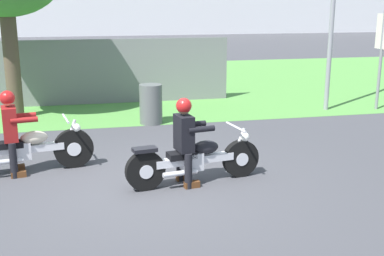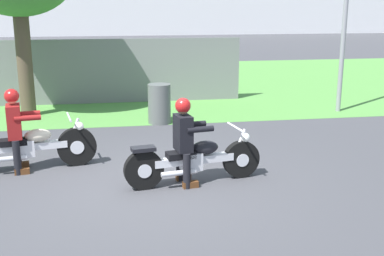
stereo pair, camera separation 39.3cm
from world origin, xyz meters
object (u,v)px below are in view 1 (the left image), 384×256
object	(u,v)px
motorcycle_follow	(24,150)
sign_banner	(382,44)
rider_follow	(11,126)
rider_lead	(185,135)
trash_can	(151,104)
motorcycle_lead	(195,160)

from	to	relation	value
motorcycle_follow	sign_banner	bearing A→B (deg)	11.21
sign_banner	rider_follow	bearing A→B (deg)	-159.54
rider_follow	sign_banner	world-z (taller)	sign_banner
rider_lead	trash_can	distance (m)	4.07
rider_lead	motorcycle_follow	bearing A→B (deg)	147.16
rider_lead	motorcycle_follow	xyz separation A→B (m)	(-2.51, 1.09, -0.40)
sign_banner	trash_can	bearing A→B (deg)	-177.33
rider_lead	motorcycle_follow	distance (m)	2.77
sign_banner	motorcycle_lead	bearing A→B (deg)	-144.04
trash_can	sign_banner	bearing A→B (deg)	2.67
motorcycle_lead	rider_lead	distance (m)	0.46
motorcycle_follow	rider_follow	world-z (taller)	rider_follow
trash_can	motorcycle_follow	bearing A→B (deg)	-130.35
rider_follow	trash_can	distance (m)	4.05
motorcycle_lead	motorcycle_follow	xyz separation A→B (m)	(-2.68, 1.06, 0.03)
rider_follow	motorcycle_lead	bearing A→B (deg)	-29.46
rider_follow	motorcycle_follow	bearing A→B (deg)	-0.77
motorcycle_follow	trash_can	world-z (taller)	trash_can
motorcycle_follow	rider_follow	distance (m)	0.46
rider_follow	trash_can	world-z (taller)	rider_follow
motorcycle_lead	rider_follow	size ratio (longest dim) A/B	1.57
motorcycle_follow	sign_banner	distance (m)	9.32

